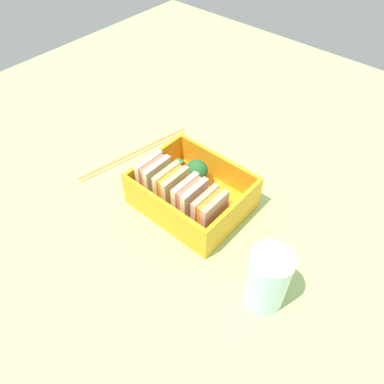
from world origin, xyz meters
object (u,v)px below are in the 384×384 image
at_px(carrot_stick_left, 228,205).
at_px(strawberry_far_left, 179,166).
at_px(sandwich_center_left, 190,200).
at_px(chopstick_pair, 135,152).
at_px(sandwich_center_right, 154,177).
at_px(carrot_stick_far_left, 211,191).
at_px(sandwich_left, 209,213).
at_px(broccoli_floret, 196,172).
at_px(drinking_glass, 267,279).
at_px(sandwich_center, 171,188).

height_order(carrot_stick_left, strawberry_far_left, strawberry_far_left).
height_order(sandwich_center_left, chopstick_pair, sandwich_center_left).
bearing_deg(sandwich_center_left, sandwich_center_right, 0.00).
distance_m(carrot_stick_far_left, strawberry_far_left, 0.07).
xyz_separation_m(carrot_stick_far_left, strawberry_far_left, (0.07, -0.00, 0.01)).
distance_m(sandwich_left, chopstick_pair, 0.22).
distance_m(carrot_stick_far_left, chopstick_pair, 0.17).
distance_m(carrot_stick_left, broccoli_floret, 0.07).
relative_size(strawberry_far_left, chopstick_pair, 0.14).
distance_m(carrot_stick_far_left, broccoli_floret, 0.04).
bearing_deg(drinking_glass, chopstick_pair, -14.57).
height_order(carrot_stick_left, drinking_glass, drinking_glass).
bearing_deg(drinking_glass, sandwich_center_left, -13.06).
bearing_deg(sandwich_center_left, drinking_glass, 166.94).
bearing_deg(broccoli_floret, sandwich_left, 142.22).
relative_size(broccoli_floret, strawberry_far_left, 1.53).
relative_size(sandwich_center_right, carrot_stick_far_left, 1.40).
height_order(carrot_stick_left, broccoli_floret, broccoli_floret).
bearing_deg(sandwich_center_left, broccoli_floret, -58.06).
distance_m(sandwich_center_right, drinking_glass, 0.23).
bearing_deg(sandwich_center_right, carrot_stick_left, -156.30).
xyz_separation_m(strawberry_far_left, drinking_glass, (-0.23, 0.09, 0.02)).
bearing_deg(sandwich_center, carrot_stick_left, -146.51).
bearing_deg(carrot_stick_left, broccoli_floret, -5.87).
height_order(sandwich_center, drinking_glass, drinking_glass).
bearing_deg(drinking_glass, sandwich_center_right, -8.97).
xyz_separation_m(sandwich_center, chopstick_pair, (0.14, -0.05, -0.04)).
xyz_separation_m(carrot_stick_left, chopstick_pair, (0.21, -0.00, -0.01)).
distance_m(sandwich_center_right, carrot_stick_left, 0.12).
height_order(carrot_stick_far_left, drinking_glass, drinking_glass).
bearing_deg(sandwich_left, sandwich_center, 0.00).
bearing_deg(carrot_stick_left, sandwich_center, 33.49).
bearing_deg(broccoli_floret, carrot_stick_far_left, 177.53).
bearing_deg(sandwich_center_right, sandwich_center, 180.00).
bearing_deg(chopstick_pair, drinking_glass, 165.43).
xyz_separation_m(sandwich_center_right, strawberry_far_left, (0.00, -0.06, -0.02)).
bearing_deg(drinking_glass, carrot_stick_left, -34.88).
relative_size(carrot_stick_far_left, broccoli_floret, 0.97).
height_order(sandwich_center, sandwich_center_right, same).
bearing_deg(carrot_stick_left, sandwich_left, 91.30).
xyz_separation_m(sandwich_center, drinking_glass, (-0.19, 0.04, 0.00)).
distance_m(sandwich_center, drinking_glass, 0.19).
distance_m(sandwich_center, carrot_stick_left, 0.09).
height_order(sandwich_center, chopstick_pair, sandwich_center).
bearing_deg(drinking_glass, carrot_stick_far_left, -29.43).
height_order(broccoli_floret, drinking_glass, drinking_glass).
bearing_deg(carrot_stick_left, carrot_stick_far_left, -8.57).
relative_size(sandwich_center_right, chopstick_pair, 0.29).
bearing_deg(broccoli_floret, drinking_glass, 154.41).
bearing_deg(carrot_stick_far_left, chopstick_pair, 1.17).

